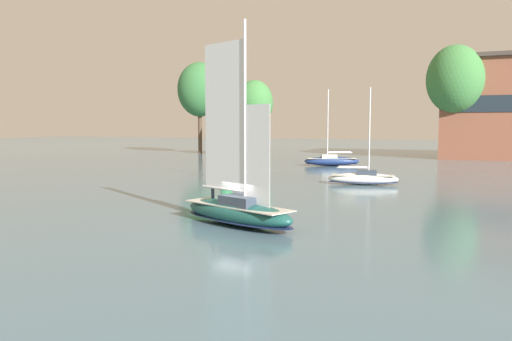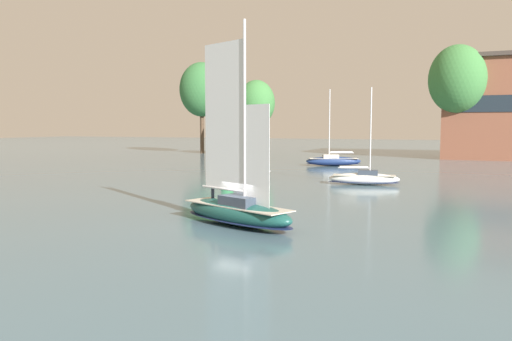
{
  "view_description": "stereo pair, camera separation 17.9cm",
  "coord_description": "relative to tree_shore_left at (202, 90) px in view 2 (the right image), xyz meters",
  "views": [
    {
      "loc": [
        12.06,
        -26.79,
        5.86
      ],
      "look_at": [
        0.0,
        3.0,
        3.0
      ],
      "focal_mm": 35.0,
      "sensor_mm": 36.0,
      "label": 1
    },
    {
      "loc": [
        12.23,
        -26.72,
        5.86
      ],
      "look_at": [
        0.0,
        3.0,
        3.0
      ],
      "focal_mm": 35.0,
      "sensor_mm": 36.0,
      "label": 2
    }
  ],
  "objects": [
    {
      "name": "sailboat_moored_far_slip",
      "position": [
        42.94,
        -45.14,
        -12.98
      ],
      "size": [
        7.29,
        3.17,
        9.71
      ],
      "color": "white",
      "rests_on": "ground"
    },
    {
      "name": "sailboat_main",
      "position": [
        39.6,
        -68.61,
        -12.68
      ],
      "size": [
        8.93,
        5.61,
        11.92
      ],
      "color": "#194C47",
      "rests_on": "ground"
    },
    {
      "name": "tree_shore_right",
      "position": [
        50.85,
        -1.49,
        0.27
      ],
      "size": [
        9.66,
        9.66,
        19.88
      ],
      "color": "brown",
      "rests_on": "ground"
    },
    {
      "name": "ground_plane",
      "position": [
        39.59,
        -68.61,
        -13.64
      ],
      "size": [
        400.0,
        400.0,
        0.0
      ],
      "primitive_type": "plane",
      "color": "slate"
    },
    {
      "name": "channel_buoy",
      "position": [
        31.85,
        -53.81,
        -12.8
      ],
      "size": [
        1.18,
        1.18,
        2.12
      ],
      "color": "green",
      "rests_on": "ground"
    },
    {
      "name": "tree_shore_left",
      "position": [
        0.0,
        0.0,
        0.0
      ],
      "size": [
        9.47,
        9.47,
        19.49
      ],
      "color": "#4C3828",
      "rests_on": "ground"
    },
    {
      "name": "sailboat_moored_mid_channel",
      "position": [
        34.36,
        -22.77,
        -12.88
      ],
      "size": [
        8.47,
        5.15,
        11.28
      ],
      "color": "navy",
      "rests_on": "ground"
    },
    {
      "name": "sailboat_moored_near_marina",
      "position": [
        30.31,
        -45.93,
        -13.03
      ],
      "size": [
        4.71,
        6.66,
        9.04
      ],
      "color": "#232328",
      "rests_on": "ground"
    },
    {
      "name": "tree_shore_center",
      "position": [
        15.14,
        -6.0,
        -3.35
      ],
      "size": [
        7.15,
        7.15,
        14.71
      ],
      "color": "brown",
      "rests_on": "ground"
    }
  ]
}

